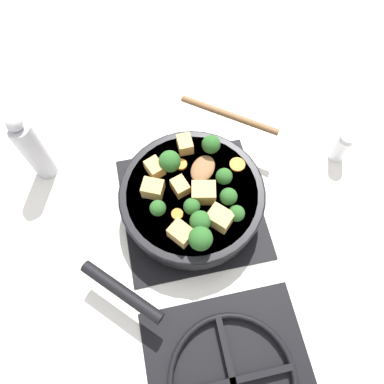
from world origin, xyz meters
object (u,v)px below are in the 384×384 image
wooden_spoon (218,137)px  salt_shaker (341,147)px  skillet_pan (191,198)px  pepper_mill (33,150)px

wooden_spoon → salt_shaker: bearing=169.3°
skillet_pan → wooden_spoon: size_ratio=1.66×
wooden_spoon → pepper_mill: size_ratio=1.17×
skillet_pan → salt_shaker: size_ratio=4.57×
wooden_spoon → skillet_pan: bearing=53.8°
skillet_pan → salt_shaker: (-0.37, -0.06, -0.02)m
skillet_pan → pepper_mill: bearing=-28.1°
salt_shaker → wooden_spoon: bearing=-10.7°
wooden_spoon → pepper_mill: (0.40, -0.05, 0.00)m
skillet_pan → pepper_mill: 0.36m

